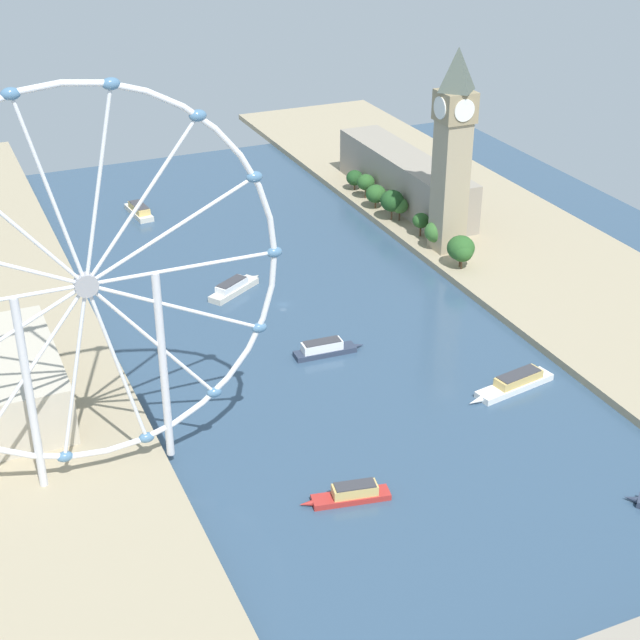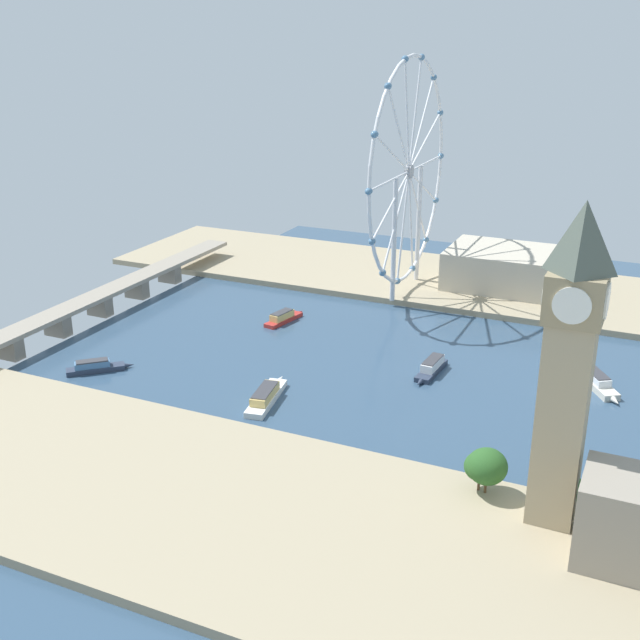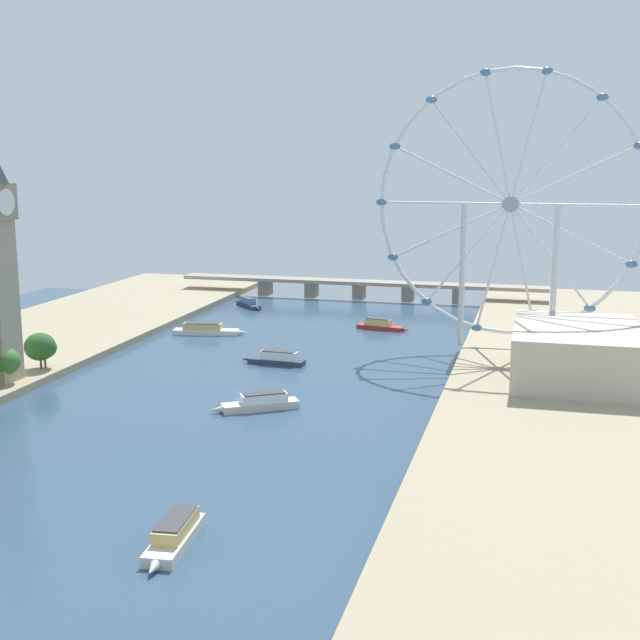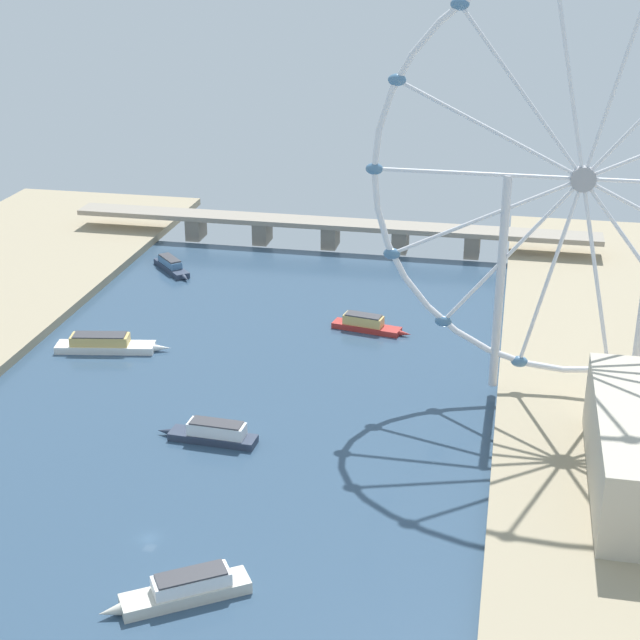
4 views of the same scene
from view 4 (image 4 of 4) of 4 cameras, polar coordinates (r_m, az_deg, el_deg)
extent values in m
plane|color=#334C66|center=(223.18, -9.95, -12.44)|extent=(405.22, 405.22, 0.00)
torus|color=silver|center=(263.04, 15.11, 7.96)|extent=(110.56, 1.77, 110.56)
cylinder|color=#99999E|center=(263.04, 15.11, 7.96)|extent=(6.53, 3.00, 6.53)
cylinder|color=silver|center=(258.50, 17.08, 13.52)|extent=(13.14, 1.06, 53.27)
cylinder|color=silver|center=(257.69, 14.33, 13.78)|extent=(13.14, 1.06, 53.27)
cylinder|color=silver|center=(258.23, 11.75, 12.83)|extent=(34.74, 1.06, 43.19)
cylinder|color=silver|center=(260.02, 9.90, 10.91)|extent=(49.47, 1.06, 24.56)
cylinder|color=silver|center=(262.66, 9.13, 8.43)|extent=(54.40, 1.06, 1.06)
cylinder|color=silver|center=(265.64, 9.56, 5.92)|extent=(49.47, 1.06, 24.56)
cylinder|color=silver|center=(268.34, 11.04, 3.86)|extent=(34.74, 1.06, 43.19)
cylinder|color=silver|center=(270.26, 13.27, 2.63)|extent=(13.14, 1.06, 53.27)
cylinder|color=silver|center=(271.03, 15.82, 2.42)|extent=(13.14, 1.06, 53.27)
ellipsoid|color=teal|center=(256.24, 8.17, 17.79)|extent=(4.80, 3.20, 3.20)
ellipsoid|color=teal|center=(259.82, 4.52, 13.80)|extent=(4.80, 3.20, 3.20)
ellipsoid|color=teal|center=(265.09, 3.19, 8.80)|extent=(4.80, 3.20, 3.20)
ellipsoid|color=teal|center=(270.95, 4.22, 3.89)|extent=(4.80, 3.20, 3.20)
ellipsoid|color=teal|center=(276.23, 7.21, -0.06)|extent=(4.80, 3.20, 3.20)
ellipsoid|color=teal|center=(279.94, 11.56, -2.39)|extent=(4.80, 3.20, 3.20)
ellipsoid|color=teal|center=(281.43, 16.48, -2.75)|extent=(4.80, 3.20, 3.20)
cylinder|color=silver|center=(271.37, 10.46, 2.05)|extent=(2.40, 2.40, 60.97)
cube|color=gray|center=(402.75, 0.62, 5.66)|extent=(217.22, 12.72, 2.00)
cube|color=gray|center=(418.75, -7.25, 5.36)|extent=(6.00, 11.44, 8.93)
cube|color=gray|center=(410.59, -3.38, 5.16)|extent=(6.00, 11.44, 8.93)
cube|color=gray|center=(404.36, 0.61, 4.92)|extent=(6.00, 11.44, 8.93)
cube|color=gray|center=(400.15, 4.71, 4.65)|extent=(6.00, 11.44, 8.93)
cube|color=gray|center=(398.01, 8.88, 4.36)|extent=(6.00, 11.44, 8.93)
cube|color=#2D384C|center=(257.43, -6.27, -6.84)|extent=(23.44, 7.14, 2.04)
cone|color=#2D384C|center=(262.08, -9.04, -6.43)|extent=(4.27, 2.26, 2.04)
cube|color=white|center=(255.76, -6.05, -6.35)|extent=(15.31, 5.77, 3.32)
cube|color=#38383D|center=(254.88, -6.06, -5.99)|extent=(13.79, 5.45, 0.37)
cube|color=beige|center=(204.44, -7.84, -15.54)|extent=(25.26, 19.40, 2.59)
cone|color=beige|center=(202.58, -12.14, -16.30)|extent=(5.33, 4.71, 2.59)
cube|color=white|center=(203.00, -7.51, -14.86)|extent=(15.95, 12.90, 2.84)
cube|color=#38383D|center=(202.03, -7.53, -14.50)|extent=(14.50, 11.85, 0.38)
cube|color=#B22D28|center=(322.63, 2.73, -0.45)|extent=(23.54, 9.82, 1.86)
cone|color=#B22D28|center=(318.83, 4.98, -0.80)|extent=(4.39, 2.59, 1.86)
cube|color=#DBB766|center=(322.02, 2.55, -0.01)|extent=(13.76, 7.11, 3.13)
cube|color=#38383D|center=(321.34, 2.56, 0.28)|extent=(12.43, 6.64, 0.42)
cube|color=#2D384C|center=(381.18, -8.66, 3.01)|extent=(19.42, 20.39, 2.09)
cone|color=#2D384C|center=(369.59, -7.85, 2.42)|extent=(4.33, 4.45, 2.09)
cube|color=teal|center=(381.44, -8.75, 3.38)|extent=(12.59, 13.11, 2.48)
cube|color=#38383D|center=(380.96, -8.76, 3.59)|extent=(11.50, 11.95, 0.53)
cube|color=white|center=(314.45, -12.40, -1.57)|extent=(31.58, 12.26, 2.31)
cone|color=white|center=(310.67, -9.19, -1.62)|extent=(5.87, 3.24, 2.31)
cube|color=#DBB766|center=(313.77, -12.72, -1.12)|extent=(18.81, 8.93, 2.97)
cube|color=#38383D|center=(313.14, -12.74, -0.85)|extent=(16.98, 8.34, 0.32)
camera|label=1|loc=(500.71, 19.89, 27.07)|focal=54.33mm
camera|label=2|loc=(380.16, -60.45, 12.39)|focal=44.64mm
camera|label=3|loc=(126.25, 175.06, -41.79)|focal=48.60mm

